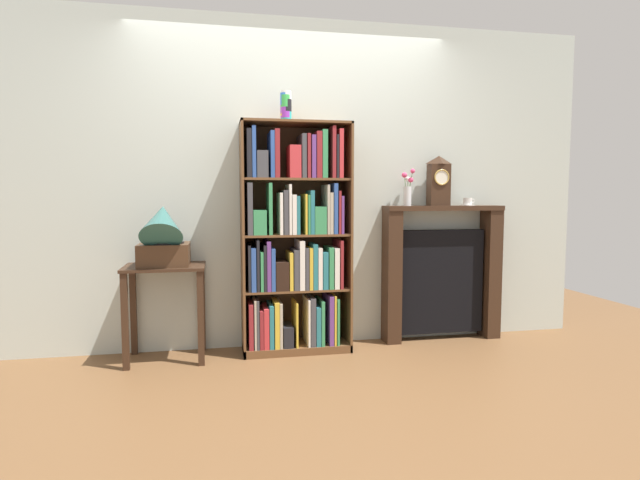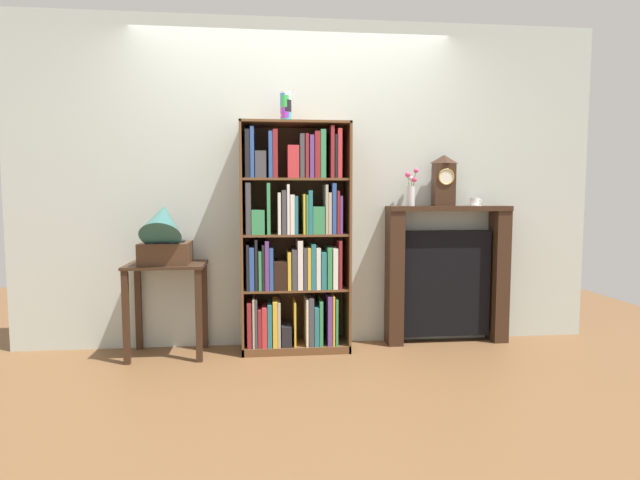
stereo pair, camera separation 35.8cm
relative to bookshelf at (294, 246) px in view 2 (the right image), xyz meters
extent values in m
cube|color=brown|center=(0.01, -0.06, -0.83)|extent=(7.71, 6.40, 0.02)
cube|color=beige|center=(0.15, 0.22, 0.48)|extent=(4.71, 0.08, 2.60)
cube|color=brown|center=(-0.40, 0.01, 0.06)|extent=(0.02, 0.34, 1.76)
cube|color=brown|center=(0.42, 0.01, 0.06)|extent=(0.02, 0.34, 1.76)
cube|color=#4C311C|center=(0.01, 0.18, 0.06)|extent=(0.83, 0.01, 1.76)
cube|color=brown|center=(0.01, 0.01, 0.93)|extent=(0.83, 0.34, 0.02)
cube|color=brown|center=(0.01, 0.01, -0.79)|extent=(0.83, 0.34, 0.06)
cube|color=maroon|center=(-0.35, -0.03, -0.59)|extent=(0.03, 0.24, 0.35)
cube|color=#B2A893|center=(-0.32, -0.01, -0.58)|extent=(0.02, 0.29, 0.37)
cube|color=#424247|center=(-0.30, -0.03, -0.58)|extent=(0.02, 0.23, 0.37)
cube|color=maroon|center=(-0.27, -0.03, -0.62)|extent=(0.03, 0.24, 0.29)
cube|color=#C63338|center=(-0.23, -0.02, -0.61)|extent=(0.04, 0.27, 0.31)
cube|color=teal|center=(-0.19, -0.02, -0.60)|extent=(0.03, 0.26, 0.33)
cube|color=gold|center=(-0.15, -0.03, -0.59)|extent=(0.04, 0.23, 0.35)
cube|color=#B2A893|center=(-0.12, -0.01, -0.59)|extent=(0.02, 0.29, 0.34)
cube|color=black|center=(-0.07, -0.03, -0.68)|extent=(0.08, 0.24, 0.16)
cube|color=gold|center=(0.00, -0.01, -0.59)|extent=(0.02, 0.27, 0.34)
cube|color=white|center=(0.09, 0.00, -0.58)|extent=(0.02, 0.29, 0.36)
cube|color=#424247|center=(0.12, -0.02, -0.58)|extent=(0.04, 0.26, 0.37)
cube|color=teal|center=(0.16, -0.02, -0.61)|extent=(0.04, 0.26, 0.30)
cube|color=#388E56|center=(0.20, -0.01, -0.59)|extent=(0.03, 0.28, 0.35)
cube|color=#663884|center=(0.26, 0.00, -0.57)|extent=(0.03, 0.29, 0.38)
cube|color=gold|center=(0.29, -0.02, -0.57)|extent=(0.02, 0.25, 0.39)
cube|color=#388E56|center=(0.32, -0.01, -0.58)|extent=(0.02, 0.28, 0.36)
cube|color=brown|center=(0.01, 0.01, -0.33)|extent=(0.80, 0.32, 0.02)
cube|color=black|center=(-0.36, -0.01, -0.15)|extent=(0.02, 0.28, 0.35)
cube|color=#2D519E|center=(-0.32, -0.01, -0.16)|extent=(0.04, 0.28, 0.33)
cube|color=black|center=(-0.29, -0.01, -0.13)|extent=(0.02, 0.28, 0.38)
cube|color=#388E56|center=(-0.26, -0.04, -0.18)|extent=(0.02, 0.23, 0.30)
cube|color=black|center=(-0.24, -0.01, -0.15)|extent=(0.02, 0.28, 0.34)
cube|color=#663884|center=(-0.21, -0.01, -0.14)|extent=(0.03, 0.28, 0.37)
cube|color=#2D519E|center=(-0.18, 0.00, -0.16)|extent=(0.03, 0.29, 0.32)
cube|color=black|center=(-0.11, -0.02, -0.22)|extent=(0.10, 0.26, 0.22)
cube|color=gold|center=(-0.04, -0.02, -0.18)|extent=(0.03, 0.26, 0.28)
cube|color=#424247|center=(0.00, -0.02, -0.17)|extent=(0.04, 0.26, 0.31)
cube|color=white|center=(0.04, 0.00, -0.14)|extent=(0.04, 0.30, 0.37)
cube|color=#424247|center=(0.08, -0.03, -0.17)|extent=(0.03, 0.23, 0.32)
cube|color=gold|center=(0.11, -0.03, -0.17)|extent=(0.03, 0.25, 0.32)
cube|color=teal|center=(0.14, -0.03, -0.15)|extent=(0.03, 0.24, 0.35)
cube|color=white|center=(0.18, -0.03, -0.17)|extent=(0.03, 0.23, 0.32)
cube|color=teal|center=(0.22, -0.02, -0.18)|extent=(0.04, 0.26, 0.28)
cube|color=#388E56|center=(0.26, -0.03, -0.17)|extent=(0.03, 0.24, 0.32)
cube|color=white|center=(0.30, 0.00, -0.17)|extent=(0.04, 0.30, 0.31)
cube|color=maroon|center=(0.34, 0.00, -0.14)|extent=(0.02, 0.30, 0.37)
cube|color=brown|center=(0.01, 0.01, 0.09)|extent=(0.80, 0.32, 0.02)
cube|color=#424247|center=(-0.35, 0.00, 0.29)|extent=(0.04, 0.29, 0.38)
cube|color=#388E56|center=(-0.27, -0.05, 0.19)|extent=(0.10, 0.20, 0.18)
cube|color=#388E56|center=(-0.20, -0.02, 0.29)|extent=(0.02, 0.25, 0.38)
cube|color=white|center=(-0.12, -0.02, 0.25)|extent=(0.02, 0.25, 0.31)
cube|color=#424247|center=(-0.08, -0.01, 0.26)|extent=(0.03, 0.29, 0.33)
cube|color=white|center=(-0.05, -0.03, 0.28)|extent=(0.02, 0.24, 0.37)
cube|color=white|center=(-0.02, -0.01, 0.25)|extent=(0.03, 0.29, 0.30)
cube|color=teal|center=(0.01, -0.01, 0.24)|extent=(0.02, 0.27, 0.29)
cube|color=gold|center=(0.07, -0.03, 0.25)|extent=(0.02, 0.25, 0.30)
cube|color=#388E56|center=(0.09, -0.02, 0.25)|extent=(0.02, 0.27, 0.30)
cube|color=teal|center=(0.12, -0.04, 0.26)|extent=(0.03, 0.23, 0.33)
cube|color=#388E56|center=(0.18, -0.05, 0.20)|extent=(0.09, 0.19, 0.21)
cube|color=#B2A893|center=(0.24, -0.02, 0.28)|extent=(0.02, 0.26, 0.37)
cube|color=#B2A893|center=(0.26, -0.03, 0.25)|extent=(0.02, 0.24, 0.31)
cube|color=#2D519E|center=(0.29, -0.04, 0.29)|extent=(0.03, 0.23, 0.38)
cube|color=maroon|center=(0.33, -0.03, 0.26)|extent=(0.02, 0.23, 0.33)
cube|color=#663884|center=(0.35, -0.02, 0.24)|extent=(0.02, 0.26, 0.29)
cube|color=brown|center=(0.01, 0.01, 0.51)|extent=(0.80, 0.32, 0.02)
cube|color=black|center=(-0.35, -0.04, 0.69)|extent=(0.03, 0.23, 0.35)
cube|color=#2D519E|center=(-0.31, -0.01, 0.70)|extent=(0.03, 0.27, 0.37)
cube|color=#424247|center=(-0.25, -0.02, 0.62)|extent=(0.08, 0.26, 0.20)
cube|color=#2D519E|center=(-0.18, -0.01, 0.69)|extent=(0.03, 0.29, 0.34)
cube|color=maroon|center=(-0.14, -0.03, 0.70)|extent=(0.04, 0.25, 0.35)
cube|color=#C63338|center=(-0.01, -0.05, 0.64)|extent=(0.08, 0.20, 0.24)
cube|color=#424247|center=(0.05, -0.01, 0.68)|extent=(0.03, 0.28, 0.32)
cube|color=maroon|center=(0.09, -0.02, 0.68)|extent=(0.02, 0.26, 0.33)
cube|color=#663884|center=(0.13, 0.00, 0.68)|extent=(0.03, 0.29, 0.32)
cube|color=maroon|center=(0.17, -0.02, 0.69)|extent=(0.04, 0.26, 0.34)
cube|color=#388E56|center=(0.21, -0.02, 0.70)|extent=(0.04, 0.26, 0.36)
cube|color=maroon|center=(0.28, -0.02, 0.71)|extent=(0.03, 0.25, 0.38)
cube|color=black|center=(0.31, -0.01, 0.68)|extent=(0.02, 0.28, 0.32)
cube|color=#C63338|center=(0.34, -0.01, 0.70)|extent=(0.03, 0.28, 0.37)
cylinder|color=orange|center=(-0.06, 0.03, 0.99)|extent=(0.08, 0.08, 0.09)
cylinder|color=#28B2B7|center=(-0.06, 0.03, 1.00)|extent=(0.08, 0.08, 0.09)
cylinder|color=purple|center=(-0.06, 0.03, 1.02)|extent=(0.08, 0.08, 0.09)
cylinder|color=yellow|center=(-0.06, 0.03, 1.03)|extent=(0.08, 0.08, 0.09)
cylinder|color=purple|center=(-0.06, 0.03, 1.05)|extent=(0.08, 0.08, 0.09)
cylinder|color=black|center=(-0.06, 0.03, 1.07)|extent=(0.08, 0.08, 0.09)
cylinder|color=#28B2B7|center=(-0.06, 0.03, 1.08)|extent=(0.08, 0.08, 0.09)
cylinder|color=green|center=(-0.06, 0.03, 1.10)|extent=(0.08, 0.08, 0.09)
cylinder|color=blue|center=(-0.06, 0.03, 1.11)|extent=(0.08, 0.08, 0.09)
cylinder|color=white|center=(-0.06, 0.03, 1.13)|extent=(0.08, 0.08, 0.09)
cube|color=#382316|center=(-0.96, -0.03, -0.13)|extent=(0.58, 0.43, 0.02)
cube|color=#382316|center=(-1.22, -0.22, -0.48)|extent=(0.04, 0.04, 0.68)
cube|color=#382316|center=(-0.71, -0.22, -0.48)|extent=(0.04, 0.04, 0.68)
cube|color=#382316|center=(-1.22, 0.15, -0.48)|extent=(0.04, 0.04, 0.68)
cube|color=#382316|center=(-0.71, 0.15, -0.48)|extent=(0.04, 0.04, 0.68)
cube|color=#472D1C|center=(-0.96, -0.03, -0.04)|extent=(0.36, 0.34, 0.16)
cylinder|color=black|center=(-0.96, -0.03, 0.05)|extent=(0.29, 0.29, 0.01)
cylinder|color=#2D605B|center=(-0.96, -0.08, 0.07)|extent=(0.03, 0.03, 0.06)
cone|color=#2D605B|center=(-0.96, -0.13, 0.21)|extent=(0.30, 0.41, 0.41)
cube|color=#382316|center=(1.26, 0.08, 0.28)|extent=(1.01, 0.20, 0.04)
cube|color=#382316|center=(0.82, 0.08, -0.28)|extent=(0.12, 0.18, 1.09)
cube|color=#382316|center=(1.70, 0.08, -0.28)|extent=(0.12, 0.18, 1.09)
cube|color=black|center=(1.26, 0.11, -0.33)|extent=(0.73, 0.10, 0.87)
cube|color=#382316|center=(1.21, 0.08, 0.47)|extent=(0.17, 0.11, 0.34)
pyramid|color=#382316|center=(1.21, 0.08, 0.68)|extent=(0.17, 0.11, 0.07)
cylinder|color=silver|center=(1.21, 0.03, 0.54)|extent=(0.12, 0.01, 0.12)
torus|color=#B79347|center=(1.21, 0.02, 0.54)|extent=(0.13, 0.01, 0.13)
cylinder|color=silver|center=(0.94, 0.08, 0.38)|extent=(0.06, 0.06, 0.16)
cylinder|color=#4C753D|center=(0.93, 0.09, 0.44)|extent=(0.03, 0.03, 0.24)
sphere|color=#EA4275|center=(0.92, 0.10, 0.55)|extent=(0.04, 0.04, 0.04)
cylinder|color=#4C753D|center=(0.96, 0.11, 0.42)|extent=(0.02, 0.05, 0.20)
sphere|color=silver|center=(0.96, 0.13, 0.52)|extent=(0.04, 0.04, 0.04)
cylinder|color=#4C753D|center=(0.96, 0.07, 0.42)|extent=(0.02, 0.01, 0.20)
sphere|color=#EA4275|center=(0.96, 0.07, 0.51)|extent=(0.04, 0.04, 0.04)
cylinder|color=#4C753D|center=(0.96, 0.07, 0.45)|extent=(0.04, 0.04, 0.27)
sphere|color=#EA4275|center=(0.97, 0.05, 0.59)|extent=(0.04, 0.04, 0.04)
cylinder|color=white|center=(1.48, 0.08, 0.31)|extent=(0.12, 0.12, 0.01)
cylinder|color=white|center=(1.48, 0.08, 0.34)|extent=(0.07, 0.07, 0.06)
torus|color=white|center=(1.52, 0.08, 0.34)|extent=(0.04, 0.01, 0.04)
camera|label=1|loc=(-0.58, -3.89, 0.39)|focal=28.80mm
camera|label=2|loc=(-0.22, -3.95, 0.39)|focal=28.80mm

